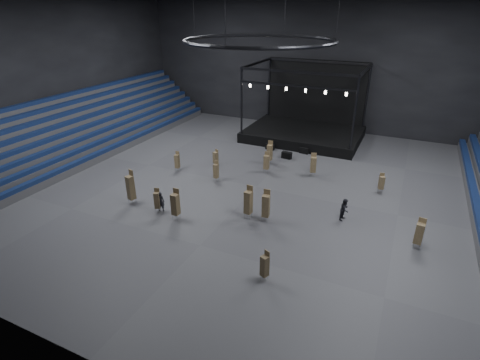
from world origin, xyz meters
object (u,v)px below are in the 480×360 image
at_px(chair_stack_1, 216,157).
at_px(flight_case_left, 270,147).
at_px(chair_stack_10, 175,204).
at_px(chair_stack_4, 313,164).
at_px(chair_stack_12, 248,202).
at_px(chair_stack_5, 266,205).
at_px(chair_stack_7, 265,265).
at_px(chair_stack_0, 216,171).
at_px(chair_stack_3, 157,200).
at_px(flight_case_mid, 287,155).
at_px(man_center, 161,202).
at_px(crew_member, 345,209).
at_px(stage, 305,126).
at_px(chair_stack_13, 382,182).
at_px(chair_stack_2, 131,187).
at_px(chair_stack_6, 177,161).
at_px(chair_stack_11, 419,233).
at_px(chair_stack_9, 267,162).
at_px(flight_case_right, 304,150).

bearing_deg(chair_stack_1, flight_case_left, 87.78).
height_order(chair_stack_1, chair_stack_10, chair_stack_10).
xyz_separation_m(chair_stack_4, chair_stack_12, (-2.54, -10.21, 0.19)).
height_order(chair_stack_4, chair_stack_5, chair_stack_5).
relative_size(chair_stack_1, chair_stack_12, 0.66).
bearing_deg(chair_stack_7, chair_stack_5, 135.17).
xyz_separation_m(chair_stack_0, chair_stack_12, (5.64, -5.08, 0.37)).
bearing_deg(chair_stack_3, flight_case_mid, 48.33).
relative_size(man_center, crew_member, 0.96).
bearing_deg(chair_stack_3, stage, 55.43).
bearing_deg(chair_stack_13, flight_case_left, 133.89).
height_order(man_center, crew_member, crew_member).
distance_m(flight_case_mid, chair_stack_2, 17.96).
distance_m(chair_stack_1, chair_stack_6, 4.07).
height_order(stage, chair_stack_12, stage).
distance_m(chair_stack_0, chair_stack_11, 18.48).
bearing_deg(chair_stack_9, flight_case_mid, 75.92).
height_order(chair_stack_6, man_center, chair_stack_6).
xyz_separation_m(flight_case_right, chair_stack_2, (-10.05, -18.01, 1.22)).
relative_size(chair_stack_5, chair_stack_13, 1.46).
relative_size(flight_case_left, chair_stack_5, 0.38).
xyz_separation_m(flight_case_mid, chair_stack_9, (-0.63, -4.65, 0.83)).
bearing_deg(chair_stack_9, chair_stack_12, -84.12).
bearing_deg(chair_stack_4, chair_stack_2, -154.05).
xyz_separation_m(chair_stack_2, chair_stack_11, (22.47, 3.22, -0.32)).
relative_size(flight_case_mid, crew_member, 0.61).
bearing_deg(chair_stack_2, chair_stack_0, 72.85).
xyz_separation_m(flight_case_left, flight_case_mid, (2.70, -1.90, 0.02)).
height_order(chair_stack_1, chair_stack_6, chair_stack_6).
distance_m(chair_stack_12, chair_stack_13, 13.01).
height_order(chair_stack_1, chair_stack_7, chair_stack_7).
relative_size(flight_case_left, chair_stack_12, 0.36).
bearing_deg(chair_stack_3, chair_stack_12, -4.23).
relative_size(chair_stack_6, chair_stack_7, 1.00).
relative_size(chair_stack_4, chair_stack_7, 1.12).
bearing_deg(chair_stack_12, crew_member, 28.48).
bearing_deg(flight_case_left, chair_stack_1, -115.33).
bearing_deg(flight_case_left, chair_stack_0, -98.78).
height_order(flight_case_left, chair_stack_10, chair_stack_10).
distance_m(chair_stack_0, chair_stack_2, 8.35).
bearing_deg(flight_case_left, flight_case_mid, -35.13).
height_order(stage, chair_stack_0, stage).
distance_m(chair_stack_7, chair_stack_10, 9.88).
relative_size(chair_stack_9, crew_member, 1.23).
bearing_deg(chair_stack_10, chair_stack_0, 94.66).
xyz_separation_m(chair_stack_4, chair_stack_11, (9.89, -8.98, -0.01)).
bearing_deg(crew_member, chair_stack_5, 131.34).
height_order(chair_stack_11, man_center, chair_stack_11).
bearing_deg(chair_stack_11, flight_case_left, 147.04).
bearing_deg(chair_stack_5, flight_case_mid, 94.12).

